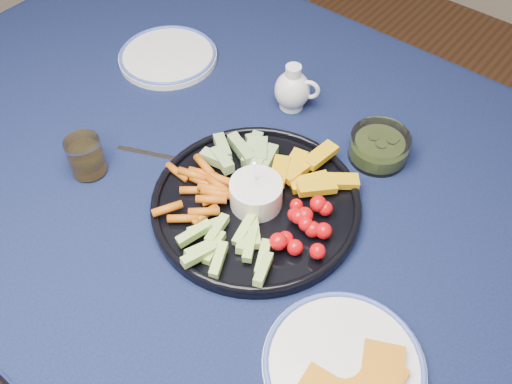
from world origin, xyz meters
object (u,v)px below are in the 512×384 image
Objects in this scene: creamer_pitcher at (293,90)px; side_plate_extra at (168,56)px; juice_tumbler at (86,158)px; pickle_bowl at (379,148)px; crudite_platter at (255,200)px; cheese_plate at (344,364)px; dining_table at (260,204)px.

side_plate_extra is at bearing -170.98° from creamer_pitcher.
pickle_bowl is at bearing 42.96° from juice_tumbler.
crudite_platter is 1.57× the size of cheese_plate.
cheese_plate is 0.79m from side_plate_extra.
juice_tumbler reaches higher than side_plate_extra.
crudite_platter is at bearing -112.71° from pickle_bowl.
creamer_pitcher is 0.21m from pickle_bowl.
pickle_bowl is at bearing 67.29° from crudite_platter.
pickle_bowl is 0.51× the size of side_plate_extra.
creamer_pitcher reaches higher than juice_tumbler.
cheese_plate is 0.58m from juice_tumbler.
crudite_platter is at bearing 152.28° from cheese_plate.
juice_tumbler is (-0.25, -0.19, 0.12)m from dining_table.
crudite_platter is 0.28m from creamer_pitcher.
side_plate_extra is (-0.42, 0.21, -0.01)m from crudite_platter.
dining_table is 0.34m from juice_tumbler.
creamer_pitcher is at bearing 64.19° from juice_tumbler.
pickle_bowl is 0.54m from juice_tumbler.
crudite_platter reaches higher than juice_tumbler.
side_plate_extra is at bearing -175.96° from pickle_bowl.
juice_tumbler is 0.36m from side_plate_extra.
creamer_pitcher reaches higher than dining_table.
crudite_platter is at bearing -66.65° from creamer_pitcher.
pickle_bowl is at bearing 114.88° from cheese_plate.
creamer_pitcher is at bearing 110.12° from dining_table.
cheese_plate reaches higher than side_plate_extra.
side_plate_extra reaches higher than dining_table.
creamer_pitcher reaches higher than cheese_plate.
crudite_platter is (0.04, -0.07, 0.11)m from dining_table.
juice_tumbler is (-0.30, -0.13, 0.01)m from crudite_platter.
side_plate_extra is (-0.31, -0.05, -0.03)m from creamer_pitcher.
dining_table is 16.51× the size of creamer_pitcher.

